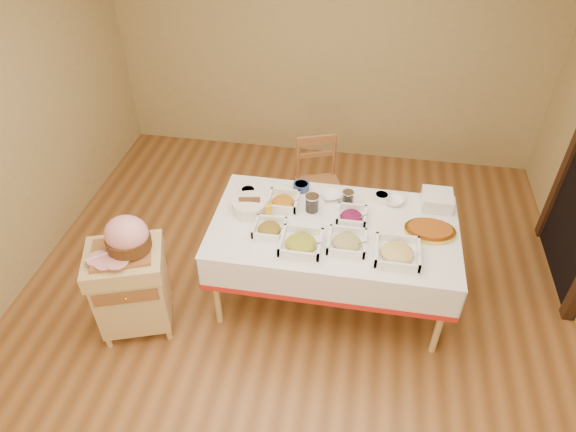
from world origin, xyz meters
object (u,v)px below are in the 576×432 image
(preserve_jar_right, at_px, (348,198))
(plate_stack, at_px, (437,200))
(bread_basket, at_px, (250,206))
(ham_on_board, at_px, (126,238))
(dining_table, at_px, (333,242))
(preserve_jar_left, at_px, (312,204))
(mustard_bottle, at_px, (269,211))
(dining_chair, at_px, (318,183))
(brass_platter, at_px, (430,230))
(butcher_cart, at_px, (131,286))

(preserve_jar_right, xyz_separation_m, plate_stack, (0.68, 0.09, 0.00))
(bread_basket, bearing_deg, ham_on_board, -141.86)
(dining_table, xyz_separation_m, plate_stack, (0.75, 0.37, 0.22))
(preserve_jar_left, bearing_deg, mustard_bottle, -152.28)
(mustard_bottle, xyz_separation_m, plate_stack, (1.24, 0.38, -0.02))
(dining_table, bearing_deg, preserve_jar_left, 141.37)
(dining_chair, xyz_separation_m, bread_basket, (-0.43, -0.87, 0.36))
(dining_chair, height_order, brass_platter, dining_chair)
(dining_chair, distance_m, plate_stack, 1.18)
(butcher_cart, height_order, ham_on_board, ham_on_board)
(preserve_jar_left, bearing_deg, plate_stack, 12.99)
(plate_stack, bearing_deg, ham_on_board, -157.57)
(butcher_cart, distance_m, preserve_jar_right, 1.75)
(bread_basket, distance_m, plate_stack, 1.43)
(dining_table, relative_size, brass_platter, 4.90)
(plate_stack, relative_size, brass_platter, 0.62)
(dining_table, bearing_deg, plate_stack, 26.02)
(butcher_cart, bearing_deg, bread_basket, 38.13)
(butcher_cart, bearing_deg, dining_chair, 50.84)
(preserve_jar_left, xyz_separation_m, bread_basket, (-0.46, -0.09, -0.01))
(bread_basket, bearing_deg, mustard_bottle, -23.48)
(mustard_bottle, height_order, brass_platter, mustard_bottle)
(mustard_bottle, bearing_deg, dining_table, 1.09)
(dining_chair, distance_m, preserve_jar_left, 0.86)
(ham_on_board, height_order, brass_platter, ham_on_board)
(butcher_cart, bearing_deg, brass_platter, 15.44)
(dining_table, bearing_deg, dining_chair, 103.46)
(dining_table, distance_m, brass_platter, 0.72)
(dining_table, xyz_separation_m, preserve_jar_left, (-0.19, 0.15, 0.22))
(ham_on_board, relative_size, bread_basket, 1.61)
(butcher_cart, bearing_deg, mustard_bottle, 29.96)
(dining_table, height_order, brass_platter, brass_platter)
(preserve_jar_left, distance_m, plate_stack, 0.96)
(plate_stack, height_order, brass_platter, plate_stack)
(dining_table, xyz_separation_m, dining_chair, (-0.22, 0.93, -0.15))
(ham_on_board, xyz_separation_m, mustard_bottle, (0.89, 0.50, -0.04))
(dining_chair, relative_size, mustard_bottle, 5.17)
(ham_on_board, xyz_separation_m, plate_stack, (2.13, 0.88, -0.06))
(dining_chair, distance_m, preserve_jar_right, 0.80)
(dining_table, relative_size, ham_on_board, 4.22)
(preserve_jar_left, distance_m, mustard_bottle, 0.34)
(mustard_bottle, relative_size, plate_stack, 0.74)
(dining_chair, bearing_deg, mustard_bottle, -105.97)
(dining_table, distance_m, bread_basket, 0.69)
(bread_basket, bearing_deg, dining_chair, 63.76)
(preserve_jar_left, xyz_separation_m, plate_stack, (0.94, 0.22, -0.01))
(butcher_cart, bearing_deg, preserve_jar_left, 29.42)
(preserve_jar_right, height_order, bread_basket, bread_basket)
(butcher_cart, relative_size, preserve_jar_right, 6.64)
(plate_stack, bearing_deg, brass_platter, -100.37)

